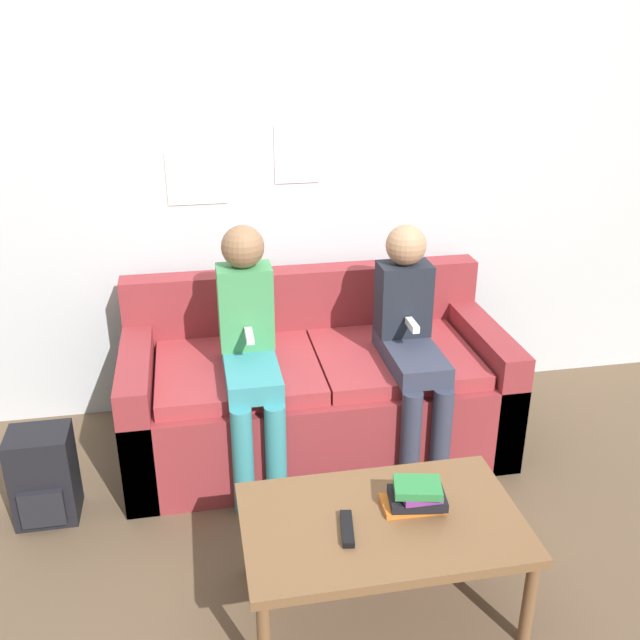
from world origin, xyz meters
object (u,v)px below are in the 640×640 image
object	(u,v)px
tv_remote	(347,529)
person_right	(410,335)
person_left	(249,344)
backpack	(44,477)
couch	(315,391)
coffee_table	(382,528)

from	to	relation	value
tv_remote	person_right	bearing A→B (deg)	70.97
person_left	backpack	xyz separation A→B (m)	(-0.90, -0.17, -0.46)
person_right	backpack	bearing A→B (deg)	-174.11
backpack	tv_remote	bearing A→B (deg)	-34.66
person_right	person_left	bearing A→B (deg)	179.60
tv_remote	backpack	bearing A→B (deg)	154.35
couch	tv_remote	size ratio (longest dim) A/B	10.31
couch	backpack	world-z (taller)	couch
person_left	tv_remote	xyz separation A→B (m)	(0.23, -0.95, -0.26)
couch	tv_remote	bearing A→B (deg)	-94.85
person_right	backpack	size ratio (longest dim) A/B	2.72
person_left	tv_remote	world-z (taller)	person_left
couch	person_right	distance (m)	0.57
couch	person_right	size ratio (longest dim) A/B	1.61
coffee_table	backpack	size ratio (longest dim) A/B	2.37
person_left	person_right	xyz separation A→B (m)	(0.73, -0.01, -0.02)
person_left	person_right	world-z (taller)	person_left
couch	person_right	xyz separation A→B (m)	(0.41, -0.19, 0.35)
person_left	person_right	size ratio (longest dim) A/B	1.03
coffee_table	tv_remote	size ratio (longest dim) A/B	5.57
tv_remote	person_left	bearing A→B (deg)	112.54
couch	backpack	size ratio (longest dim) A/B	4.38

